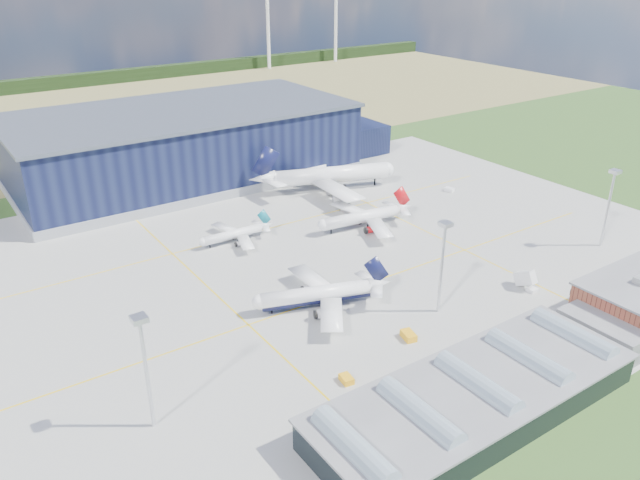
{
  "coord_description": "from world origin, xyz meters",
  "views": [
    {
      "loc": [
        -84.95,
        -119.18,
        77.13
      ],
      "look_at": [
        2.02,
        7.79,
        6.34
      ],
      "focal_mm": 35.0,
      "sensor_mm": 36.0,
      "label": 1
    }
  ],
  "objects_px": {
    "airliner_widebody": "(331,167)",
    "gse_tug_a": "(408,336)",
    "airliner_navy": "(316,287)",
    "airliner_regional": "(233,230)",
    "car_a": "(617,288)",
    "gse_cart_a": "(449,190)",
    "gse_van_b": "(349,209)",
    "gse_tug_b": "(346,379)",
    "car_b": "(442,355)",
    "light_mast_west": "(144,355)",
    "gse_van_c": "(610,283)",
    "light_mast_center": "(443,253)",
    "airliner_red": "(361,211)",
    "hangar": "(190,147)",
    "airstair": "(525,282)",
    "light_mast_east": "(610,196)"
  },
  "relations": [
    {
      "from": "gse_tug_a",
      "to": "car_b",
      "type": "relative_size",
      "value": 1.16
    },
    {
      "from": "airliner_navy",
      "to": "airstair",
      "type": "distance_m",
      "value": 53.78
    },
    {
      "from": "airliner_widebody",
      "to": "gse_van_c",
      "type": "height_order",
      "value": "airliner_widebody"
    },
    {
      "from": "gse_tug_a",
      "to": "gse_van_b",
      "type": "relative_size",
      "value": 0.79
    },
    {
      "from": "airliner_navy",
      "to": "gse_tug_b",
      "type": "relative_size",
      "value": 11.13
    },
    {
      "from": "gse_van_c",
      "to": "car_a",
      "type": "distance_m",
      "value": 2.11
    },
    {
      "from": "light_mast_west",
      "to": "light_mast_center",
      "type": "distance_m",
      "value": 70.0
    },
    {
      "from": "car_b",
      "to": "airliner_navy",
      "type": "bearing_deg",
      "value": 12.47
    },
    {
      "from": "airliner_regional",
      "to": "gse_tug_b",
      "type": "distance_m",
      "value": 72.71
    },
    {
      "from": "gse_tug_a",
      "to": "airstair",
      "type": "xyz_separation_m",
      "value": [
        39.77,
        0.82,
        0.92
      ]
    },
    {
      "from": "hangar",
      "to": "airliner_red",
      "type": "height_order",
      "value": "hangar"
    },
    {
      "from": "gse_cart_a",
      "to": "airstair",
      "type": "height_order",
      "value": "airstair"
    },
    {
      "from": "airliner_widebody",
      "to": "gse_van_c",
      "type": "relative_size",
      "value": 11.09
    },
    {
      "from": "gse_tug_a",
      "to": "gse_van_c",
      "type": "height_order",
      "value": "gse_van_c"
    },
    {
      "from": "car_a",
      "to": "gse_cart_a",
      "type": "bearing_deg",
      "value": -19.85
    },
    {
      "from": "airliner_red",
      "to": "airliner_widebody",
      "type": "height_order",
      "value": "airliner_widebody"
    },
    {
      "from": "light_mast_east",
      "to": "gse_tug_a",
      "type": "relative_size",
      "value": 5.91
    },
    {
      "from": "airliner_regional",
      "to": "gse_van_b",
      "type": "height_order",
      "value": "airliner_regional"
    },
    {
      "from": "airliner_widebody",
      "to": "gse_tug_a",
      "type": "relative_size",
      "value": 13.71
    },
    {
      "from": "car_a",
      "to": "gse_van_b",
      "type": "bearing_deg",
      "value": 9.91
    },
    {
      "from": "car_b",
      "to": "light_mast_west",
      "type": "bearing_deg",
      "value": 70.55
    },
    {
      "from": "gse_tug_a",
      "to": "car_b",
      "type": "xyz_separation_m",
      "value": [
        1.34,
        -9.07,
        -0.26
      ]
    },
    {
      "from": "car_b",
      "to": "hangar",
      "type": "bearing_deg",
      "value": -8.0
    },
    {
      "from": "gse_tug_a",
      "to": "gse_tug_b",
      "type": "height_order",
      "value": "gse_tug_a"
    },
    {
      "from": "hangar",
      "to": "gse_van_c",
      "type": "distance_m",
      "value": 150.35
    },
    {
      "from": "airliner_regional",
      "to": "gse_tug_b",
      "type": "height_order",
      "value": "airliner_regional"
    },
    {
      "from": "airliner_navy",
      "to": "car_a",
      "type": "bearing_deg",
      "value": 170.52
    },
    {
      "from": "airliner_regional",
      "to": "gse_tug_b",
      "type": "bearing_deg",
      "value": 81.25
    },
    {
      "from": "light_mast_center",
      "to": "gse_tug_b",
      "type": "relative_size",
      "value": 7.41
    },
    {
      "from": "airliner_widebody",
      "to": "airliner_regional",
      "type": "height_order",
      "value": "airliner_widebody"
    },
    {
      "from": "gse_van_b",
      "to": "gse_cart_a",
      "type": "bearing_deg",
      "value": -36.75
    },
    {
      "from": "gse_tug_b",
      "to": "car_b",
      "type": "xyz_separation_m",
      "value": [
        21.69,
        -4.56,
        -0.12
      ]
    },
    {
      "from": "hangar",
      "to": "light_mast_west",
      "type": "xyz_separation_m",
      "value": [
        -62.81,
        -124.8,
        3.82
      ]
    },
    {
      "from": "airliner_widebody",
      "to": "gse_tug_a",
      "type": "height_order",
      "value": "airliner_widebody"
    },
    {
      "from": "airliner_red",
      "to": "airliner_widebody",
      "type": "distance_m",
      "value": 35.51
    },
    {
      "from": "light_mast_west",
      "to": "car_a",
      "type": "relative_size",
      "value": 6.84
    },
    {
      "from": "gse_tug_b",
      "to": "car_b",
      "type": "distance_m",
      "value": 22.16
    },
    {
      "from": "gse_tug_b",
      "to": "hangar",
      "type": "bearing_deg",
      "value": 86.52
    },
    {
      "from": "airliner_navy",
      "to": "airliner_regional",
      "type": "height_order",
      "value": "airliner_navy"
    },
    {
      "from": "airliner_red",
      "to": "gse_van_b",
      "type": "relative_size",
      "value": 6.81
    },
    {
      "from": "gse_cart_a",
      "to": "light_mast_east",
      "type": "bearing_deg",
      "value": -105.18
    },
    {
      "from": "airliner_red",
      "to": "car_b",
      "type": "relative_size",
      "value": 9.98
    },
    {
      "from": "light_mast_east",
      "to": "gse_tug_b",
      "type": "relative_size",
      "value": 7.41
    },
    {
      "from": "airliner_widebody",
      "to": "airliner_regional",
      "type": "relative_size",
      "value": 2.23
    },
    {
      "from": "airliner_navy",
      "to": "airliner_widebody",
      "type": "xyz_separation_m",
      "value": [
        50.34,
        64.89,
        3.06
      ]
    },
    {
      "from": "airliner_navy",
      "to": "gse_tug_a",
      "type": "xyz_separation_m",
      "value": [
        9.21,
        -22.7,
        -4.82
      ]
    },
    {
      "from": "airliner_navy",
      "to": "gse_van_c",
      "type": "xyz_separation_m",
      "value": [
        67.28,
        -33.86,
        -4.48
      ]
    },
    {
      "from": "light_mast_east",
      "to": "airstair",
      "type": "height_order",
      "value": "light_mast_east"
    },
    {
      "from": "hangar",
      "to": "airliner_red",
      "type": "relative_size",
      "value": 4.34
    },
    {
      "from": "light_mast_center",
      "to": "hangar",
      "type": "bearing_deg",
      "value": 93.3
    }
  ]
}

